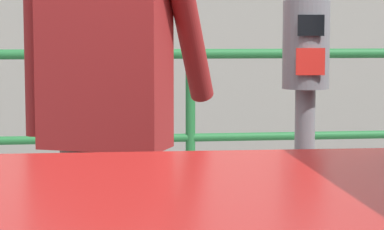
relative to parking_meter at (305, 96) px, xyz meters
The scene contains 4 objects.
parking_meter is the anchor object (origin of this frame).
pedestrian_at_meter 0.72m from the parking_meter, 161.78° to the left, with size 0.73×0.44×1.74m.
background_railing 2.20m from the parking_meter, 93.38° to the left, with size 24.06×0.06×1.18m.
backdrop_wall 5.67m from the parking_meter, 91.31° to the left, with size 32.00×0.50×2.82m, color gray.
Camera 1 is at (-0.60, -2.33, 1.42)m, focal length 74.77 mm.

